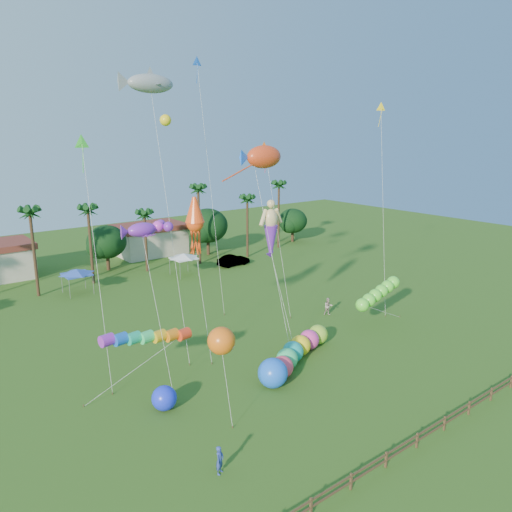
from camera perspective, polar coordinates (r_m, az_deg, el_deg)
ground at (r=37.26m, az=9.93°, el=-16.58°), size 160.00×160.00×0.00m
tree_line at (r=72.27m, az=-14.54°, el=1.90°), size 69.46×8.91×11.00m
buildings_row at (r=76.06m, az=-20.86°, el=0.26°), size 35.00×7.00×4.00m
tent_row at (r=62.36m, az=-19.64°, el=-1.80°), size 31.00×4.00×0.60m
fence at (r=33.90m, az=17.94°, el=-19.25°), size 36.12×0.12×1.00m
car_b at (r=72.31m, az=-2.60°, el=-0.49°), size 4.86×1.79×1.59m
spectator_a at (r=30.44m, az=-4.17°, el=-22.23°), size 0.74×0.67×1.70m
spectator_b at (r=53.47m, az=8.26°, el=-5.72°), size 1.13×1.04×1.87m
caterpillar_inflatable at (r=42.09m, az=4.22°, el=-11.18°), size 10.79×5.99×2.28m
blue_ball at (r=36.54m, az=-10.45°, el=-15.68°), size 1.75×1.75×1.75m
rainbow_tube at (r=38.99m, az=-10.45°, el=-9.37°), size 9.73×1.04×3.98m
green_worm at (r=49.00m, az=12.06°, el=-5.49°), size 9.88×2.77×3.53m
orange_ball_kite at (r=32.27m, az=-3.98°, el=-9.65°), size 1.85×1.85×6.81m
merman_kite at (r=46.49m, az=1.71°, el=2.66°), size 2.64×6.14×12.33m
fish_kite at (r=44.39m, az=0.92°, el=11.26°), size 5.58×6.22×17.84m
shark_kite at (r=43.50m, az=-11.95°, el=18.71°), size 5.34×6.39×23.59m
squid_kite at (r=42.14m, az=-6.98°, el=3.73°), size 2.06×4.30×13.73m
lobster_kite at (r=38.24m, az=-12.88°, el=2.93°), size 4.35×5.37×12.50m
delta_kite_red at (r=53.17m, az=1.21°, el=11.13°), size 1.26×5.14×17.08m
delta_kite_yellow at (r=54.78m, az=14.11°, el=15.63°), size 2.53×4.04×21.84m
delta_kite_green at (r=38.89m, az=-19.24°, el=11.72°), size 1.36×4.31×18.69m
delta_kite_blue at (r=53.70m, az=-6.68°, el=20.53°), size 1.21×4.38×26.22m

